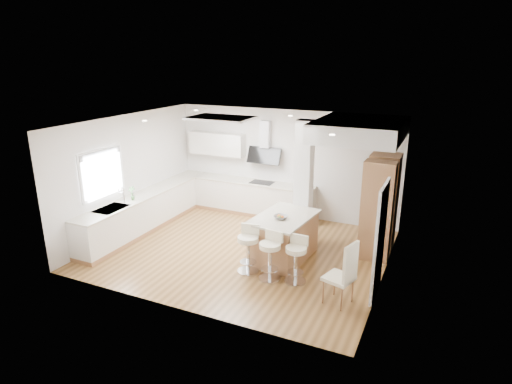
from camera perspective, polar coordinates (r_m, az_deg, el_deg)
The scene contains 18 objects.
ground at distance 9.51m, azimuth -1.84°, elevation -7.74°, with size 6.00×6.00×0.00m, color olive.
ceiling at distance 9.51m, azimuth -1.84°, elevation -7.74°, with size 6.00×5.00×0.02m, color silver.
wall_back at distance 11.20m, azimuth 3.79°, elevation 3.81°, with size 6.00×0.04×2.80m, color silver.
wall_left at distance 10.63m, azimuth -16.58°, elevation 2.34°, with size 0.04×5.00×2.80m, color silver.
wall_right at distance 8.18m, azimuth 17.28°, elevation -2.28°, with size 0.04×5.00×2.80m, color silver.
skylight at distance 9.58m, azimuth -4.69°, elevation 9.77°, with size 4.10×2.10×0.06m.
window_left at distance 9.89m, azimuth -19.90°, elevation 2.66°, with size 0.06×1.28×1.07m.
doorway_right at distance 7.77m, azimuth 16.19°, elevation -6.42°, with size 0.05×1.00×2.10m.
counter_left at distance 10.88m, azimuth -14.16°, elevation -2.31°, with size 0.63×4.50×1.35m.
counter_back at distance 11.50m, azimuth -1.04°, elevation 0.56°, with size 3.62×0.63×2.50m.
pillar at distance 9.46m, azimuth 6.36°, elevation 1.11°, with size 0.35×0.35×2.80m.
soffit at distance 9.36m, azimuth 13.67°, elevation 8.10°, with size 1.78×2.20×0.40m.
oven_column at distance 9.48m, azimuth 16.20°, elevation -1.69°, with size 0.63×1.21×2.10m.
peninsula at distance 8.98m, azimuth 3.69°, elevation -6.01°, with size 1.18×1.65×1.01m.
bar_stool_a at distance 8.39m, azimuth -1.02°, elevation -7.27°, with size 0.48×0.48×0.96m.
bar_stool_b at distance 8.14m, azimuth 1.95°, elevation -8.16°, with size 0.47×0.47×0.94m.
bar_stool_c at distance 8.08m, azimuth 5.38°, elevation -8.61°, with size 0.42×0.42×0.91m.
dining_chair at distance 7.43m, azimuth 11.73°, elevation -10.43°, with size 0.56×0.56×1.17m.
Camera 1 is at (3.84, -7.68, 4.08)m, focal length 30.00 mm.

